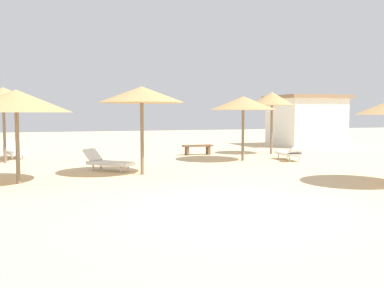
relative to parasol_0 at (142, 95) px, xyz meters
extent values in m
plane|color=beige|center=(0.83, -5.81, -2.65)|extent=(80.00, 80.00, 0.00)
cylinder|color=#75604C|center=(0.00, 0.00, -1.41)|extent=(0.12, 0.12, 2.50)
cone|color=tan|center=(0.00, 0.00, 0.01)|extent=(2.87, 2.87, 0.54)
cylinder|color=#75604C|center=(-4.69, 5.01, -1.39)|extent=(0.12, 0.12, 2.53)
cone|color=tan|center=(-4.69, 5.01, 0.11)|extent=(2.95, 2.95, 0.67)
cylinder|color=#75604C|center=(-3.81, -0.74, -1.57)|extent=(0.12, 0.12, 2.18)
cone|color=tan|center=(-3.81, -0.74, -0.25)|extent=(3.16, 3.16, 0.65)
cylinder|color=#75604C|center=(4.96, 2.78, -1.51)|extent=(0.12, 0.12, 2.28)
cone|color=tan|center=(4.96, 2.78, -0.18)|extent=(2.85, 2.85, 0.58)
cylinder|color=#75604C|center=(7.60, 5.10, -1.39)|extent=(0.12, 0.12, 2.53)
cone|color=tan|center=(7.60, 5.10, 0.11)|extent=(2.21, 2.21, 0.66)
cube|color=white|center=(-0.89, 1.21, -2.37)|extent=(1.67, 1.64, 0.12)
cube|color=white|center=(-1.47, 1.76, -2.11)|extent=(0.76, 0.76, 0.46)
cylinder|color=silver|center=(-1.48, 1.46, -2.54)|extent=(0.06, 0.06, 0.22)
cylinder|color=silver|center=(-1.17, 1.78, -2.54)|extent=(0.06, 0.06, 0.22)
cylinder|color=silver|center=(-0.61, 0.63, -2.54)|extent=(0.06, 0.06, 0.22)
cylinder|color=silver|center=(-0.31, 0.95, -2.54)|extent=(0.06, 0.06, 0.22)
cube|color=white|center=(-4.48, 6.88, -2.37)|extent=(1.09, 1.81, 0.12)
cube|color=white|center=(-4.70, 7.65, -2.12)|extent=(0.74, 0.61, 0.44)
cylinder|color=silver|center=(-4.85, 7.39, -2.54)|extent=(0.06, 0.06, 0.22)
cylinder|color=silver|center=(-4.43, 7.52, -2.54)|extent=(0.06, 0.06, 0.22)
cylinder|color=silver|center=(-4.52, 6.24, -2.54)|extent=(0.06, 0.06, 0.22)
cylinder|color=silver|center=(-4.10, 6.36, -2.54)|extent=(0.06, 0.06, 0.22)
cube|color=white|center=(6.97, 2.38, -2.37)|extent=(0.83, 1.76, 0.12)
cube|color=white|center=(6.88, 1.59, -2.19)|extent=(0.70, 0.60, 0.33)
cylinder|color=silver|center=(7.12, 1.76, -2.54)|extent=(0.06, 0.06, 0.22)
cylinder|color=silver|center=(6.68, 1.81, -2.54)|extent=(0.06, 0.06, 0.22)
cylinder|color=silver|center=(7.26, 2.95, -2.54)|extent=(0.06, 0.06, 0.22)
cylinder|color=silver|center=(6.82, 3.00, -2.54)|extent=(0.06, 0.06, 0.22)
cube|color=brown|center=(3.95, 5.82, -2.20)|extent=(1.51, 0.42, 0.08)
cube|color=brown|center=(3.40, 5.82, -2.45)|extent=(0.13, 0.36, 0.41)
cube|color=brown|center=(4.50, 5.83, -2.45)|extent=(0.13, 0.36, 0.41)
cube|color=white|center=(12.22, 9.25, -1.19)|extent=(3.70, 3.56, 2.92)
cube|color=#8C6B4C|center=(12.22, 9.25, 0.37)|extent=(4.10, 3.96, 0.20)
camera|label=1|loc=(-2.90, -14.17, -0.59)|focal=40.50mm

